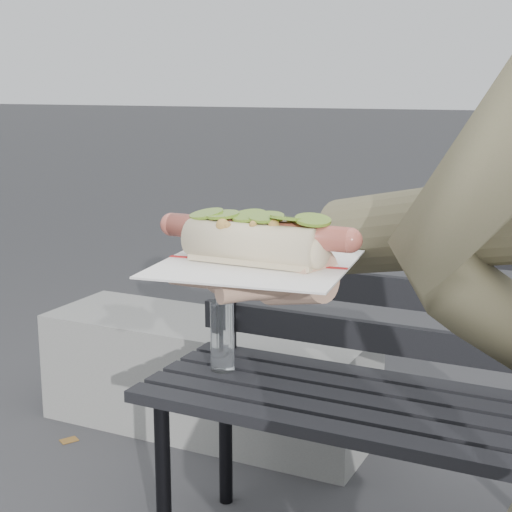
{
  "coord_description": "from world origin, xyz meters",
  "views": [
    {
      "loc": [
        0.36,
        -0.81,
        1.23
      ],
      "look_at": [
        0.02,
        -0.11,
        1.06
      ],
      "focal_mm": 55.0,
      "sensor_mm": 36.0,
      "label": 1
    }
  ],
  "objects": [
    {
      "name": "held_hotdog",
      "position": [
        0.22,
        -0.03,
        1.09
      ],
      "size": [
        0.63,
        0.32,
        0.2
      ],
      "color": "brown"
    },
    {
      "name": "park_bench",
      "position": [
        -0.0,
        0.99,
        0.52
      ],
      "size": [
        1.5,
        0.44,
        0.88
      ],
      "color": "black",
      "rests_on": "ground"
    },
    {
      "name": "concrete_block",
      "position": [
        -0.97,
        1.52,
        0.2
      ],
      "size": [
        1.2,
        0.4,
        0.4
      ],
      "primitive_type": "cube",
      "color": "slate",
      "rests_on": "ground"
    }
  ]
}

